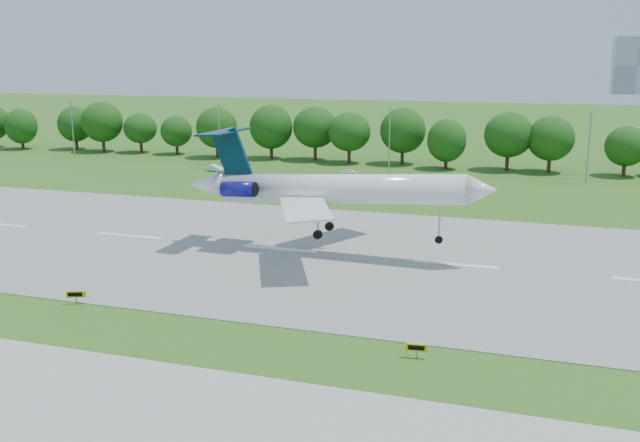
# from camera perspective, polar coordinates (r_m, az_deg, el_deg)

# --- Properties ---
(ground) EXTENTS (600.00, 600.00, 0.00)m
(ground) POSITION_cam_1_polar(r_m,az_deg,el_deg) (53.89, 7.30, -10.79)
(ground) COLOR #316219
(ground) RESTS_ON ground
(runway) EXTENTS (400.00, 45.00, 0.08)m
(runway) POSITION_cam_1_polar(r_m,az_deg,el_deg) (77.16, 10.80, -3.45)
(runway) COLOR gray
(runway) RESTS_ON ground
(tree_line) EXTENTS (288.40, 8.40, 10.40)m
(tree_line) POSITION_cam_1_polar(r_m,az_deg,el_deg) (141.66, 14.43, 6.41)
(tree_line) COLOR #382314
(tree_line) RESTS_ON ground
(light_poles) EXTENTS (175.90, 0.25, 12.19)m
(light_poles) POSITION_cam_1_polar(r_m,az_deg,el_deg) (131.92, 13.05, 6.08)
(light_poles) COLOR gray
(light_poles) RESTS_ON ground
(airliner) EXTENTS (35.19, 25.67, 11.62)m
(airliner) POSITION_cam_1_polar(r_m,az_deg,el_deg) (78.47, 0.37, 2.71)
(airliner) COLOR white
(airliner) RESTS_ON ground
(taxi_sign_left) EXTENTS (1.71, 0.77, 1.23)m
(taxi_sign_left) POSITION_cam_1_polar(r_m,az_deg,el_deg) (67.56, -18.92, -5.58)
(taxi_sign_left) COLOR gray
(taxi_sign_left) RESTS_ON ground
(taxi_sign_centre) EXTENTS (1.63, 0.38, 1.14)m
(taxi_sign_centre) POSITION_cam_1_polar(r_m,az_deg,el_deg) (53.49, 7.75, -10.01)
(taxi_sign_centre) COLOR gray
(taxi_sign_centre) RESTS_ON ground
(service_vehicle_a) EXTENTS (4.14, 2.31, 1.29)m
(service_vehicle_a) POSITION_cam_1_polar(r_m,az_deg,el_deg) (138.61, -8.46, 4.22)
(service_vehicle_a) COLOR silver
(service_vehicle_a) RESTS_ON ground
(service_vehicle_b) EXTENTS (3.51, 1.51, 1.18)m
(service_vehicle_b) POSITION_cam_1_polar(r_m,az_deg,el_deg) (132.53, 2.41, 3.93)
(service_vehicle_b) COLOR white
(service_vehicle_b) RESTS_ON ground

